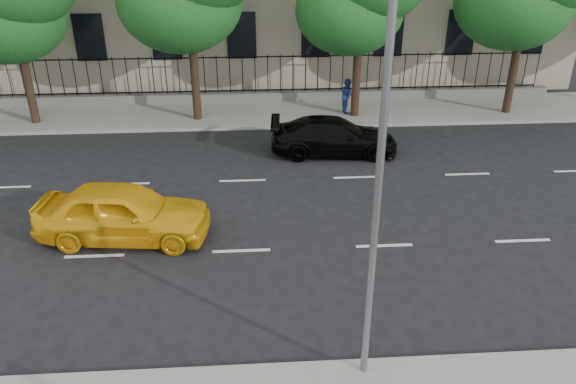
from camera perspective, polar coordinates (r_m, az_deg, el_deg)
name	(u,v)px	position (r m, az deg, el deg)	size (l,w,h in m)	color
ground	(241,308)	(13.61, -4.84, -11.68)	(120.00, 120.00, 0.00)	black
far_sidewalk	(243,113)	(26.05, -4.56, 7.98)	(60.00, 4.00, 0.15)	gray
lane_markings	(242,212)	(17.58, -4.70, -1.99)	(49.60, 4.62, 0.01)	silver
iron_fence	(243,90)	(27.49, -4.58, 10.25)	(30.00, 0.50, 2.20)	slate
street_light	(375,126)	(9.71, 8.87, 6.60)	(0.25, 3.32, 8.05)	slate
yellow_taxi	(123,212)	(16.45, -16.38, -1.99)	(1.95, 4.84, 1.65)	yellow
black_sedan	(334,136)	(21.57, 4.70, 5.67)	(1.96, 4.81, 1.40)	black
pedestrian_far	(347,95)	(25.82, 6.06, 9.73)	(0.75, 0.59, 1.55)	#264499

